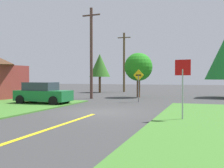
# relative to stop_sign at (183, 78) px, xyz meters

# --- Properties ---
(ground_plane) EXTENTS (120.00, 120.00, 0.00)m
(ground_plane) POSITION_rel_stop_sign_xyz_m (-4.69, 1.70, -1.95)
(ground_plane) COLOR #3B3B3B
(lane_stripe_center) EXTENTS (0.20, 14.00, 0.01)m
(lane_stripe_center) POSITION_rel_stop_sign_xyz_m (-4.69, -6.30, -1.94)
(lane_stripe_center) COLOR yellow
(lane_stripe_center) RESTS_ON ground
(stop_sign) EXTENTS (0.71, 0.16, 2.79)m
(stop_sign) POSITION_rel_stop_sign_xyz_m (0.00, 0.00, 0.00)
(stop_sign) COLOR #9EA0A8
(stop_sign) RESTS_ON ground
(parked_car_near_building) EXTENTS (4.21, 2.01, 1.62)m
(parked_car_near_building) POSITION_rel_stop_sign_xyz_m (-10.42, 4.60, -1.15)
(parked_car_near_building) COLOR #196B33
(parked_car_near_building) RESTS_ON ground
(utility_pole_mid) EXTENTS (1.80, 0.27, 8.40)m
(utility_pole_mid) POSITION_rel_stop_sign_xyz_m (-9.01, 10.47, 2.40)
(utility_pole_mid) COLOR brown
(utility_pole_mid) RESTS_ON ground
(utility_pole_far) EXTENTS (1.80, 0.29, 8.03)m
(utility_pole_far) POSITION_rel_stop_sign_xyz_m (-9.44, 22.76, 2.19)
(utility_pole_far) COLOR brown
(utility_pole_far) RESTS_ON ground
(direction_sign) EXTENTS (0.90, 0.17, 2.61)m
(direction_sign) POSITION_rel_stop_sign_xyz_m (-4.04, 8.39, -0.32)
(direction_sign) COLOR slate
(direction_sign) RESTS_ON ground
(pine_tree_center) EXTENTS (2.72, 2.72, 5.06)m
(pine_tree_center) POSITION_rel_stop_sign_xyz_m (-12.08, 20.44, 1.59)
(pine_tree_center) COLOR brown
(pine_tree_center) RESTS_ON ground
(oak_tree_right) EXTENTS (2.78, 2.78, 4.42)m
(oak_tree_right) POSITION_rel_stop_sign_xyz_m (-5.27, 13.58, 1.05)
(oak_tree_right) COLOR brown
(oak_tree_right) RESTS_ON ground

